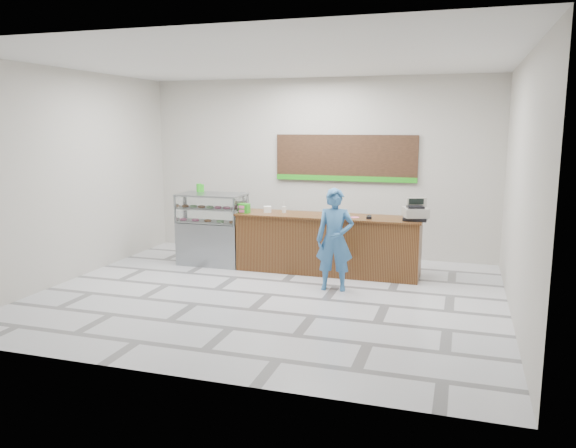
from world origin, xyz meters
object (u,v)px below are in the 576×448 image
(sales_counter, at_px, (328,244))
(customer, at_px, (335,240))
(serving_tray, at_px, (338,215))
(display_case, at_px, (212,228))
(cash_register, at_px, (416,212))

(sales_counter, xyz_separation_m, customer, (0.35, -0.98, 0.29))
(sales_counter, bearing_deg, serving_tray, 5.72)
(display_case, distance_m, cash_register, 3.75)
(cash_register, xyz_separation_m, customer, (-1.15, -0.93, -0.36))
(cash_register, relative_size, serving_tray, 1.09)
(display_case, bearing_deg, serving_tray, 0.44)
(sales_counter, distance_m, serving_tray, 0.56)
(sales_counter, height_order, cash_register, cash_register)
(serving_tray, bearing_deg, sales_counter, 171.91)
(sales_counter, xyz_separation_m, serving_tray, (0.18, 0.02, 0.52))
(cash_register, bearing_deg, display_case, 162.10)
(sales_counter, bearing_deg, cash_register, -1.81)
(display_case, relative_size, cash_register, 2.68)
(sales_counter, relative_size, display_case, 2.45)
(customer, bearing_deg, cash_register, 31.98)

